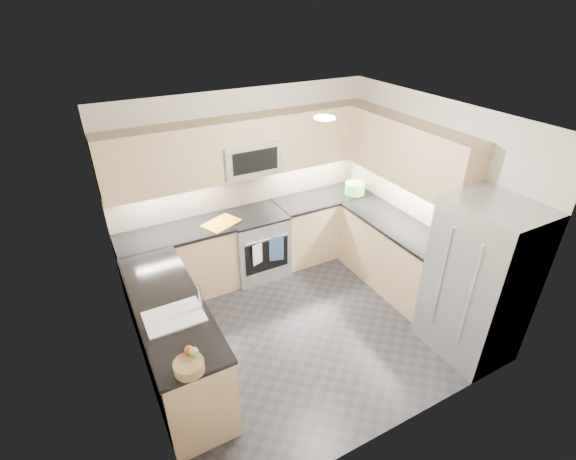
% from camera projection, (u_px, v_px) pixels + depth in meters
% --- Properties ---
extents(floor, '(3.60, 3.20, 0.00)m').
position_uv_depth(floor, '(302.00, 324.00, 5.07)').
color(floor, '#232227').
rests_on(floor, ground).
extents(ceiling, '(3.60, 3.20, 0.02)m').
position_uv_depth(ceiling, '(306.00, 119.00, 3.82)').
color(ceiling, beige).
rests_on(ceiling, wall_back).
extents(wall_back, '(3.60, 0.02, 2.50)m').
position_uv_depth(wall_back, '(244.00, 183.00, 5.67)').
color(wall_back, beige).
rests_on(wall_back, floor).
extents(wall_front, '(3.60, 0.02, 2.50)m').
position_uv_depth(wall_front, '(407.00, 329.00, 3.22)').
color(wall_front, beige).
rests_on(wall_front, floor).
extents(wall_left, '(0.02, 3.20, 2.50)m').
position_uv_depth(wall_left, '(129.00, 285.00, 3.70)').
color(wall_left, beige).
rests_on(wall_left, floor).
extents(wall_right, '(0.02, 3.20, 2.50)m').
position_uv_depth(wall_right, '(428.00, 201.00, 5.19)').
color(wall_right, beige).
rests_on(wall_right, floor).
extents(base_cab_back_left, '(1.42, 0.60, 0.90)m').
position_uv_depth(base_cab_back_left, '(179.00, 265.00, 5.39)').
color(base_cab_back_left, tan).
rests_on(base_cab_back_left, floor).
extents(base_cab_back_right, '(1.42, 0.60, 0.90)m').
position_uv_depth(base_cab_back_right, '(322.00, 226.00, 6.28)').
color(base_cab_back_right, tan).
rests_on(base_cab_back_right, floor).
extents(base_cab_right, '(0.60, 1.70, 0.90)m').
position_uv_depth(base_cab_right, '(394.00, 255.00, 5.57)').
color(base_cab_right, tan).
rests_on(base_cab_right, floor).
extents(base_cab_peninsula, '(0.60, 2.00, 0.90)m').
position_uv_depth(base_cab_peninsula, '(174.00, 340.00, 4.23)').
color(base_cab_peninsula, tan).
rests_on(base_cab_peninsula, floor).
extents(countertop_back_left, '(1.42, 0.63, 0.04)m').
position_uv_depth(countertop_back_left, '(174.00, 233.00, 5.15)').
color(countertop_back_left, black).
rests_on(countertop_back_left, base_cab_back_left).
extents(countertop_back_right, '(1.42, 0.63, 0.04)m').
position_uv_depth(countertop_back_right, '(323.00, 197.00, 6.05)').
color(countertop_back_right, black).
rests_on(countertop_back_right, base_cab_back_right).
extents(countertop_right, '(0.63, 1.70, 0.04)m').
position_uv_depth(countertop_right, '(398.00, 225.00, 5.34)').
color(countertop_right, black).
rests_on(countertop_right, base_cab_right).
extents(countertop_peninsula, '(0.63, 2.00, 0.04)m').
position_uv_depth(countertop_peninsula, '(168.00, 304.00, 3.99)').
color(countertop_peninsula, black).
rests_on(countertop_peninsula, base_cab_peninsula).
extents(upper_cab_back, '(3.60, 0.35, 0.75)m').
position_uv_depth(upper_cab_back, '(248.00, 146.00, 5.25)').
color(upper_cab_back, tan).
rests_on(upper_cab_back, wall_back).
extents(upper_cab_right, '(0.35, 1.95, 0.75)m').
position_uv_depth(upper_cab_right, '(409.00, 153.00, 5.04)').
color(upper_cab_right, tan).
rests_on(upper_cab_right, wall_right).
extents(backsplash_back, '(3.60, 0.01, 0.51)m').
position_uv_depth(backsplash_back, '(245.00, 187.00, 5.69)').
color(backsplash_back, tan).
rests_on(backsplash_back, wall_back).
extents(backsplash_right, '(0.01, 2.30, 0.51)m').
position_uv_depth(backsplash_right, '(403.00, 192.00, 5.55)').
color(backsplash_right, tan).
rests_on(backsplash_right, wall_right).
extents(gas_range, '(0.76, 0.65, 0.91)m').
position_uv_depth(gas_range, '(257.00, 244.00, 5.81)').
color(gas_range, '#A9ACB1').
rests_on(gas_range, floor).
extents(range_cooktop, '(0.76, 0.65, 0.03)m').
position_uv_depth(range_cooktop, '(255.00, 215.00, 5.59)').
color(range_cooktop, black).
rests_on(range_cooktop, gas_range).
extents(oven_door_glass, '(0.62, 0.02, 0.45)m').
position_uv_depth(oven_door_glass, '(267.00, 256.00, 5.56)').
color(oven_door_glass, black).
rests_on(oven_door_glass, gas_range).
extents(oven_handle, '(0.60, 0.02, 0.02)m').
position_uv_depth(oven_handle, '(267.00, 239.00, 5.42)').
color(oven_handle, '#B2B5BA').
rests_on(oven_handle, gas_range).
extents(microwave, '(0.76, 0.40, 0.40)m').
position_uv_depth(microwave, '(249.00, 156.00, 5.29)').
color(microwave, '#A8AAB0').
rests_on(microwave, upper_cab_back).
extents(microwave_door, '(0.60, 0.01, 0.28)m').
position_uv_depth(microwave_door, '(256.00, 161.00, 5.13)').
color(microwave_door, black).
rests_on(microwave_door, microwave).
extents(refrigerator, '(0.70, 0.90, 1.80)m').
position_uv_depth(refrigerator, '(479.00, 281.00, 4.34)').
color(refrigerator, '#A3A6AB').
rests_on(refrigerator, floor).
extents(fridge_handle_left, '(0.02, 0.02, 1.20)m').
position_uv_depth(fridge_handle_left, '(469.00, 298.00, 4.02)').
color(fridge_handle_left, '#B2B5BA').
rests_on(fridge_handle_left, refrigerator).
extents(fridge_handle_right, '(0.02, 0.02, 1.20)m').
position_uv_depth(fridge_handle_right, '(441.00, 278.00, 4.30)').
color(fridge_handle_right, '#B2B5BA').
rests_on(fridge_handle_right, refrigerator).
extents(sink_basin, '(0.52, 0.38, 0.16)m').
position_uv_depth(sink_basin, '(175.00, 323.00, 3.82)').
color(sink_basin, white).
rests_on(sink_basin, base_cab_peninsula).
extents(faucet, '(0.03, 0.03, 0.28)m').
position_uv_depth(faucet, '(200.00, 297.00, 3.83)').
color(faucet, silver).
rests_on(faucet, countertop_peninsula).
extents(utensil_bowl, '(0.37, 0.37, 0.16)m').
position_uv_depth(utensil_bowl, '(355.00, 188.00, 6.08)').
color(utensil_bowl, '#64BB50').
rests_on(utensil_bowl, countertop_back_right).
extents(cutting_board, '(0.54, 0.47, 0.01)m').
position_uv_depth(cutting_board, '(221.00, 223.00, 5.32)').
color(cutting_board, orange).
rests_on(cutting_board, countertop_back_left).
extents(fruit_basket, '(0.30, 0.30, 0.09)m').
position_uv_depth(fruit_basket, '(189.00, 367.00, 3.24)').
color(fruit_basket, olive).
rests_on(fruit_basket, countertop_peninsula).
extents(fruit_apple, '(0.07, 0.07, 0.07)m').
position_uv_depth(fruit_apple, '(189.00, 350.00, 3.30)').
color(fruit_apple, '#BC3915').
rests_on(fruit_apple, fruit_basket).
extents(fruit_pear, '(0.08, 0.08, 0.08)m').
position_uv_depth(fruit_pear, '(194.00, 352.00, 3.28)').
color(fruit_pear, '#70B04B').
rests_on(fruit_pear, fruit_basket).
extents(dish_towel_check, '(0.15, 0.06, 0.30)m').
position_uv_depth(dish_towel_check, '(257.00, 254.00, 5.42)').
color(dish_towel_check, white).
rests_on(dish_towel_check, oven_handle).
extents(dish_towel_blue, '(0.19, 0.06, 0.36)m').
position_uv_depth(dish_towel_blue, '(276.00, 249.00, 5.53)').
color(dish_towel_blue, '#2D4C7D').
rests_on(dish_towel_blue, oven_handle).
extents(fruit_orange, '(0.06, 0.06, 0.06)m').
position_uv_depth(fruit_orange, '(188.00, 351.00, 3.29)').
color(fruit_orange, orange).
rests_on(fruit_orange, fruit_basket).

